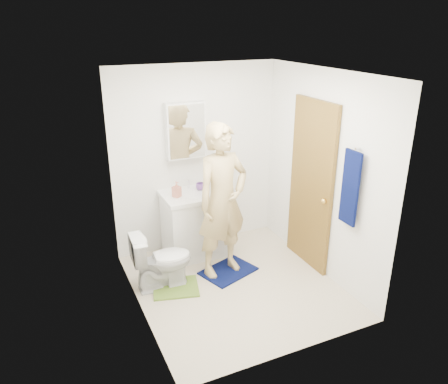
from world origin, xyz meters
The scene contains 22 objects.
floor centered at (0.00, 0.00, -0.01)m, with size 2.20×2.40×0.02m, color beige.
ceiling centered at (0.00, 0.00, 2.41)m, with size 2.20×2.40×0.02m, color white.
wall_back centered at (0.00, 1.21, 1.20)m, with size 2.20×0.02×2.40m, color white.
wall_front centered at (0.00, -1.21, 1.20)m, with size 2.20×0.02×2.40m, color white.
wall_left centered at (-1.11, 0.00, 1.20)m, with size 0.02×2.40×2.40m, color white.
wall_right centered at (1.11, 0.00, 1.20)m, with size 0.02×2.40×2.40m, color white.
vanity_cabinet centered at (-0.15, 0.91, 0.40)m, with size 0.75×0.55×0.80m, color white.
countertop centered at (-0.15, 0.91, 0.83)m, with size 0.79×0.59×0.05m, color white.
sink_basin centered at (-0.15, 0.91, 0.84)m, with size 0.40×0.40×0.03m, color white.
faucet centered at (-0.15, 1.09, 0.91)m, with size 0.03×0.03×0.12m, color silver.
medicine_cabinet centered at (-0.15, 1.14, 1.60)m, with size 0.50×0.12×0.70m, color white.
mirror_panel centered at (-0.15, 1.08, 1.60)m, with size 0.46×0.01×0.66m, color white.
door centered at (1.07, 0.15, 1.02)m, with size 0.05×0.80×2.05m, color olive.
door_knob centered at (1.03, -0.17, 0.95)m, with size 0.07×0.07×0.07m, color gold.
towel centered at (1.03, -0.57, 1.25)m, with size 0.03×0.24×0.80m, color #070F42.
towel_hook centered at (1.07, -0.57, 1.67)m, with size 0.02×0.02×0.06m, color silver.
toilet centered at (-0.76, 0.35, 0.34)m, with size 0.38×0.67×0.68m, color white.
bath_mat centered at (0.05, 0.31, 0.01)m, with size 0.63×0.45×0.02m, color #070F42.
green_rug centered at (-0.65, 0.24, 0.01)m, with size 0.51×0.43×0.02m, color olive.
soap_dispenser centered at (-0.38, 0.89, 0.95)m, with size 0.09×0.09×0.19m, color #D47B63.
toothbrush_cup centered at (-0.03, 0.99, 0.90)m, with size 0.11×0.11×0.09m, color #76469A.
man centered at (-0.01, 0.34, 0.93)m, with size 0.67×0.44×1.83m, color tan.
Camera 1 is at (-1.91, -3.86, 2.87)m, focal length 35.00 mm.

